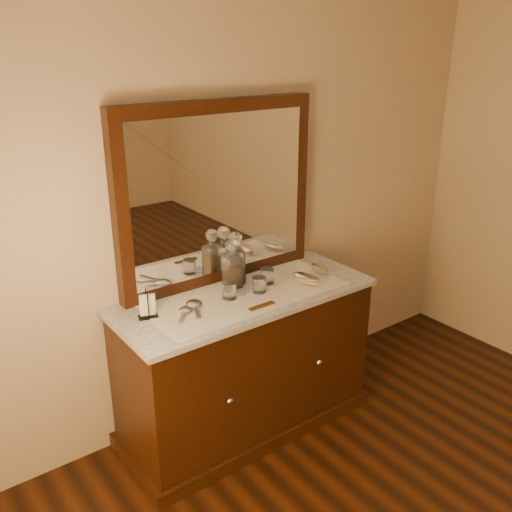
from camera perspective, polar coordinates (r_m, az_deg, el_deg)
name	(u,v)px	position (r m, az deg, el deg)	size (l,w,h in m)	color
dresser_cabinet	(246,364)	(3.23, -1.07, -10.93)	(1.40, 0.55, 0.82)	black
dresser_plinth	(246,417)	(3.45, -1.03, -16.14)	(1.46, 0.59, 0.08)	black
knob_left	(230,401)	(2.88, -2.71, -14.57)	(0.04, 0.04, 0.04)	silver
knob_right	(319,362)	(3.19, 6.44, -10.73)	(0.04, 0.04, 0.04)	silver
marble_top	(245,296)	(3.03, -1.13, -4.12)	(1.44, 0.59, 0.03)	white
mirror_frame	(218,194)	(3.04, -3.89, 6.30)	(1.20, 0.08, 1.00)	black
mirror_glass	(222,196)	(3.01, -3.54, 6.17)	(1.06, 0.01, 0.86)	white
lace_runner	(247,295)	(3.01, -0.91, -3.96)	(1.10, 0.45, 0.00)	silver
pin_dish	(239,294)	(3.00, -1.77, -3.88)	(0.07, 0.07, 0.01)	white
comb	(262,306)	(2.87, 0.60, -5.11)	(0.15, 0.03, 0.01)	brown
napkin_rack	(148,307)	(2.80, -11.02, -5.10)	(0.11, 0.08, 0.14)	black
decanter_left	(232,269)	(3.05, -2.45, -1.33)	(0.09, 0.09, 0.28)	brown
decanter_right	(236,263)	(3.11, -2.10, -0.75)	(0.12, 0.12, 0.30)	brown
brush_near	(306,278)	(3.15, 5.12, -2.29)	(0.11, 0.19, 0.05)	#9F8B61
brush_far	(320,268)	(3.31, 6.56, -1.25)	(0.09, 0.16, 0.04)	#9F8B61
hand_mirror_outer	(185,311)	(2.83, -7.24, -5.62)	(0.16, 0.17, 0.02)	silver
hand_mirror_inner	(195,305)	(2.88, -6.29, -5.04)	(0.14, 0.22, 0.02)	silver
tumblers	(252,284)	(3.03, -0.39, -2.83)	(0.36, 0.15, 0.09)	white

